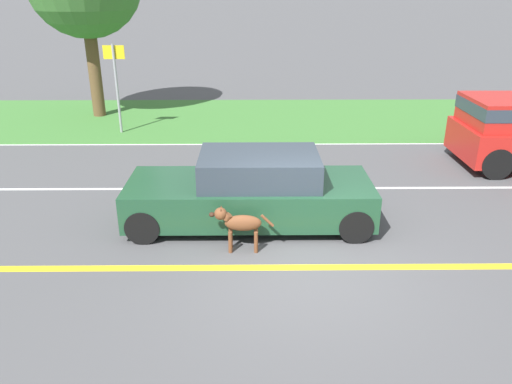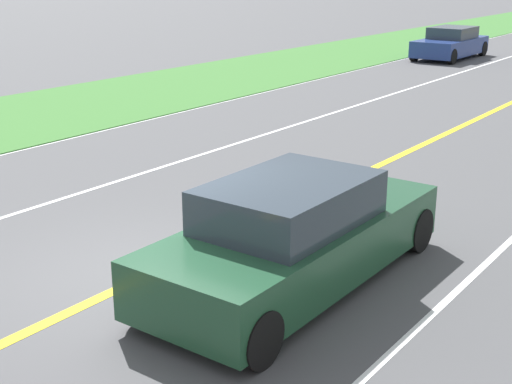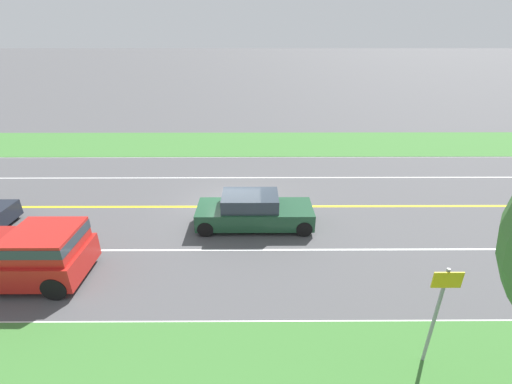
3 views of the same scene
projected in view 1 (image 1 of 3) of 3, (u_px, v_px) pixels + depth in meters
The scene contains 8 objects.
ground_plane at pixel (308, 267), 8.32m from camera, with size 400.00×400.00×0.00m, color #4C4C4F.
centre_divider_line at pixel (308, 267), 8.32m from camera, with size 0.18×160.00×0.01m, color yellow.
lane_edge_line_right at pixel (283, 144), 14.78m from camera, with size 0.14×160.00×0.01m, color white.
lane_dash_same_dir at pixel (292, 188), 11.55m from camera, with size 0.10×160.00×0.01m, color white.
grass_verge_right at pixel (278, 118), 17.55m from camera, with size 6.00×160.00×0.03m, color #3D7533.
ego_car at pixel (252, 192), 9.64m from camera, with size 1.81×4.69×1.43m.
dog at pixel (238, 223), 8.65m from camera, with size 0.22×1.13×0.85m.
street_sign at pixel (116, 79), 15.22m from camera, with size 0.11×0.64×2.74m.
Camera 1 is at (-7.19, 0.93, 4.36)m, focal length 35.00 mm.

